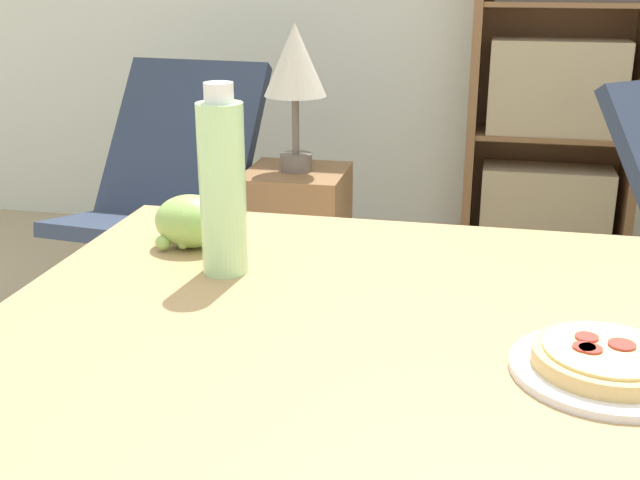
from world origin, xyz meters
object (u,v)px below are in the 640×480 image
object	(u,v)px
pizza_on_plate	(605,363)
drink_bottle	(222,186)
side_table	(297,245)
grape_bunch	(192,222)
table_lamp	(295,67)
lounge_chair_near	(166,237)
bookshelf	(556,81)

from	to	relation	value
pizza_on_plate	drink_bottle	xyz separation A→B (m)	(-0.54, 0.22, 0.12)
side_table	grape_bunch	bearing A→B (deg)	-83.46
pizza_on_plate	side_table	bearing A→B (deg)	114.75
side_table	table_lamp	distance (m)	0.62
drink_bottle	lounge_chair_near	bearing A→B (deg)	116.66
table_lamp	drink_bottle	bearing A→B (deg)	-80.45
pizza_on_plate	bookshelf	world-z (taller)	bookshelf
pizza_on_plate	lounge_chair_near	distance (m)	2.16
grape_bunch	bookshelf	xyz separation A→B (m)	(0.74, 2.22, -0.04)
pizza_on_plate	side_table	distance (m)	1.96
bookshelf	side_table	size ratio (longest dim) A/B	2.96
bookshelf	side_table	xyz separation A→B (m)	(-0.90, -0.82, -0.49)
side_table	drink_bottle	bearing A→B (deg)	-80.45
drink_bottle	side_table	bearing A→B (deg)	99.55
lounge_chair_near	table_lamp	size ratio (longest dim) A/B	1.78
lounge_chair_near	side_table	xyz separation A→B (m)	(0.48, 0.05, -0.01)
pizza_on_plate	bookshelf	xyz separation A→B (m)	(0.10, 2.54, -0.01)
table_lamp	grape_bunch	bearing A→B (deg)	-83.46
grape_bunch	table_lamp	xyz separation A→B (m)	(-0.16, 1.40, 0.09)
lounge_chair_near	side_table	world-z (taller)	lounge_chair_near
bookshelf	side_table	bearing A→B (deg)	-137.64
pizza_on_plate	table_lamp	xyz separation A→B (m)	(-0.79, 1.72, 0.12)
lounge_chair_near	table_lamp	xyz separation A→B (m)	(0.48, 0.05, 0.61)
grape_bunch	lounge_chair_near	xyz separation A→B (m)	(-0.64, 1.35, -0.52)
lounge_chair_near	side_table	bearing A→B (deg)	11.33
pizza_on_plate	grape_bunch	world-z (taller)	grape_bunch
pizza_on_plate	bookshelf	bearing A→B (deg)	87.65
bookshelf	table_lamp	xyz separation A→B (m)	(-0.90, -0.82, 0.13)
lounge_chair_near	side_table	distance (m)	0.48
side_table	table_lamp	bearing A→B (deg)	-90.00
pizza_on_plate	lounge_chair_near	size ratio (longest dim) A/B	0.25
grape_bunch	bookshelf	size ratio (longest dim) A/B	0.08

